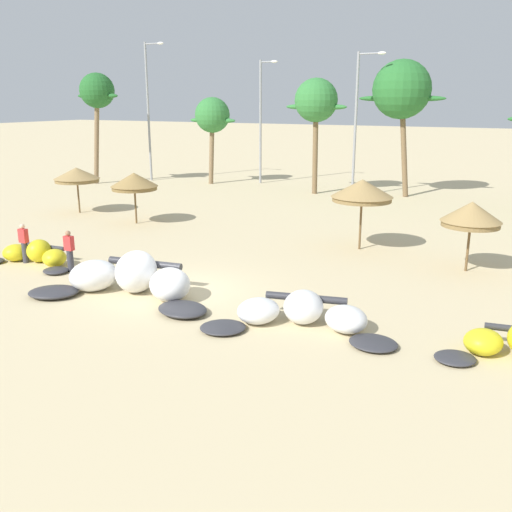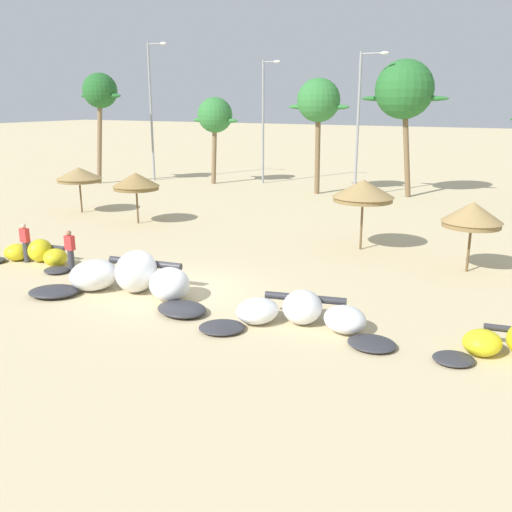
{
  "view_description": "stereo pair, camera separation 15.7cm",
  "coord_description": "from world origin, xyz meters",
  "px_view_note": "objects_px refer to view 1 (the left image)",
  "views": [
    {
      "loc": [
        10.67,
        -15.35,
        6.43
      ],
      "look_at": [
        1.78,
        2.0,
        1.0
      ],
      "focal_mm": 39.45,
      "sensor_mm": 36.0,
      "label": 1
    },
    {
      "loc": [
        10.81,
        -15.28,
        6.43
      ],
      "look_at": [
        1.78,
        2.0,
        1.0
      ],
      "focal_mm": 39.45,
      "sensor_mm": 36.0,
      "label": 2
    }
  ],
  "objects_px": {
    "beach_umbrella_middle": "(134,181)",
    "kite_left_of_center": "(131,279)",
    "palm_left": "(212,116)",
    "person_near_kites": "(24,243)",
    "person_by_umbrellas": "(70,251)",
    "kite_left": "(35,255)",
    "beach_umbrella_outermost": "(471,214)",
    "lamppost_west_center": "(262,117)",
    "palm_leftmost": "(97,93)",
    "palm_left_of_gap": "(316,102)",
    "lamppost_west": "(149,106)",
    "kite_center": "(301,314)",
    "beach_umbrella_near_palms": "(362,190)",
    "beach_umbrella_near_van": "(77,175)",
    "palm_center_left": "(402,90)",
    "lamppost_east_center": "(358,118)"
  },
  "relations": [
    {
      "from": "beach_umbrella_middle",
      "to": "kite_left_of_center",
      "type": "bearing_deg",
      "value": -52.04
    },
    {
      "from": "palm_left",
      "to": "person_near_kites",
      "type": "bearing_deg",
      "value": -78.01
    },
    {
      "from": "person_by_umbrellas",
      "to": "kite_left",
      "type": "bearing_deg",
      "value": 175.84
    },
    {
      "from": "beach_umbrella_outermost",
      "to": "lamppost_west_center",
      "type": "height_order",
      "value": "lamppost_west_center"
    },
    {
      "from": "beach_umbrella_outermost",
      "to": "palm_leftmost",
      "type": "relative_size",
      "value": 0.32
    },
    {
      "from": "palm_leftmost",
      "to": "palm_left",
      "type": "relative_size",
      "value": 1.27
    },
    {
      "from": "kite_left",
      "to": "person_by_umbrellas",
      "type": "xyz_separation_m",
      "value": [
        2.1,
        -0.15,
        0.46
      ]
    },
    {
      "from": "kite_left",
      "to": "lamppost_west_center",
      "type": "distance_m",
      "value": 25.24
    },
    {
      "from": "palm_left",
      "to": "palm_left_of_gap",
      "type": "xyz_separation_m",
      "value": [
        8.81,
        -0.82,
        1.1
      ]
    },
    {
      "from": "kite_left_of_center",
      "to": "palm_left_of_gap",
      "type": "distance_m",
      "value": 23.85
    },
    {
      "from": "kite_left",
      "to": "lamppost_west",
      "type": "height_order",
      "value": "lamppost_west"
    },
    {
      "from": "kite_left",
      "to": "lamppost_west",
      "type": "relative_size",
      "value": 0.43
    },
    {
      "from": "kite_center",
      "to": "beach_umbrella_near_palms",
      "type": "height_order",
      "value": "beach_umbrella_near_palms"
    },
    {
      "from": "beach_umbrella_middle",
      "to": "beach_umbrella_outermost",
      "type": "distance_m",
      "value": 17.03
    },
    {
      "from": "beach_umbrella_near_van",
      "to": "palm_center_left",
      "type": "bearing_deg",
      "value": 43.93
    },
    {
      "from": "person_by_umbrellas",
      "to": "person_near_kites",
      "type": "bearing_deg",
      "value": 178.43
    },
    {
      "from": "beach_umbrella_outermost",
      "to": "person_by_umbrellas",
      "type": "distance_m",
      "value": 15.42
    },
    {
      "from": "kite_left",
      "to": "beach_umbrella_near_palms",
      "type": "distance_m",
      "value": 13.97
    },
    {
      "from": "palm_left",
      "to": "palm_left_of_gap",
      "type": "bearing_deg",
      "value": -5.32
    },
    {
      "from": "beach_umbrella_outermost",
      "to": "person_by_umbrellas",
      "type": "xyz_separation_m",
      "value": [
        -13.64,
        -7.06,
        -1.43
      ]
    },
    {
      "from": "beach_umbrella_near_van",
      "to": "lamppost_west",
      "type": "xyz_separation_m",
      "value": [
        -4.62,
        13.13,
        3.7
      ]
    },
    {
      "from": "beach_umbrella_near_van",
      "to": "beach_umbrella_middle",
      "type": "xyz_separation_m",
      "value": [
        4.89,
        -0.85,
        0.04
      ]
    },
    {
      "from": "palm_leftmost",
      "to": "lamppost_west",
      "type": "relative_size",
      "value": 0.78
    },
    {
      "from": "palm_center_left",
      "to": "lamppost_west",
      "type": "distance_m",
      "value": 19.8
    },
    {
      "from": "person_near_kites",
      "to": "palm_leftmost",
      "type": "height_order",
      "value": "palm_leftmost"
    },
    {
      "from": "lamppost_west",
      "to": "palm_left_of_gap",
      "type": "bearing_deg",
      "value": -0.85
    },
    {
      "from": "beach_umbrella_near_palms",
      "to": "lamppost_west_center",
      "type": "bearing_deg",
      "value": 128.55
    },
    {
      "from": "person_near_kites",
      "to": "person_by_umbrellas",
      "type": "bearing_deg",
      "value": -1.57
    },
    {
      "from": "palm_left",
      "to": "palm_left_of_gap",
      "type": "height_order",
      "value": "palm_left_of_gap"
    },
    {
      "from": "beach_umbrella_near_van",
      "to": "palm_left_of_gap",
      "type": "relative_size",
      "value": 0.34
    },
    {
      "from": "beach_umbrella_middle",
      "to": "person_by_umbrellas",
      "type": "bearing_deg",
      "value": -67.62
    },
    {
      "from": "palm_leftmost",
      "to": "lamppost_west_center",
      "type": "distance_m",
      "value": 12.65
    },
    {
      "from": "palm_left",
      "to": "lamppost_east_center",
      "type": "height_order",
      "value": "lamppost_east_center"
    },
    {
      "from": "palm_leftmost",
      "to": "palm_left",
      "type": "distance_m",
      "value": 8.89
    },
    {
      "from": "palm_center_left",
      "to": "lamppost_west_center",
      "type": "bearing_deg",
      "value": 173.33
    },
    {
      "from": "palm_leftmost",
      "to": "person_near_kites",
      "type": "bearing_deg",
      "value": -56.07
    },
    {
      "from": "kite_left_of_center",
      "to": "kite_center",
      "type": "xyz_separation_m",
      "value": [
        6.23,
        0.07,
        -0.17
      ]
    },
    {
      "from": "beach_umbrella_near_palms",
      "to": "palm_left",
      "type": "relative_size",
      "value": 0.47
    },
    {
      "from": "kite_left",
      "to": "palm_left_of_gap",
      "type": "height_order",
      "value": "palm_left_of_gap"
    },
    {
      "from": "kite_left_of_center",
      "to": "beach_umbrella_outermost",
      "type": "relative_size",
      "value": 2.5
    },
    {
      "from": "kite_left",
      "to": "person_near_kites",
      "type": "xyz_separation_m",
      "value": [
        -0.45,
        -0.08,
        0.46
      ]
    },
    {
      "from": "beach_umbrella_near_van",
      "to": "lamppost_west",
      "type": "relative_size",
      "value": 0.25
    },
    {
      "from": "person_by_umbrellas",
      "to": "palm_left_of_gap",
      "type": "xyz_separation_m",
      "value": [
        1.44,
        21.93,
        5.48
      ]
    },
    {
      "from": "palm_leftmost",
      "to": "lamppost_west",
      "type": "height_order",
      "value": "lamppost_west"
    },
    {
      "from": "person_by_umbrellas",
      "to": "palm_center_left",
      "type": "xyz_separation_m",
      "value": [
        6.84,
        23.56,
        6.21
      ]
    },
    {
      "from": "beach_umbrella_near_van",
      "to": "lamppost_east_center",
      "type": "bearing_deg",
      "value": 45.15
    },
    {
      "from": "beach_umbrella_near_palms",
      "to": "person_by_umbrellas",
      "type": "relative_size",
      "value": 1.92
    },
    {
      "from": "kite_left",
      "to": "beach_umbrella_near_palms",
      "type": "relative_size",
      "value": 1.48
    },
    {
      "from": "beach_umbrella_outermost",
      "to": "palm_left",
      "type": "relative_size",
      "value": 0.41
    },
    {
      "from": "kite_left_of_center",
      "to": "lamppost_east_center",
      "type": "height_order",
      "value": "lamppost_east_center"
    }
  ]
}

